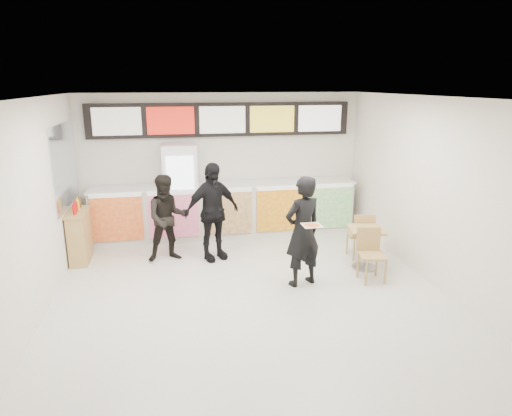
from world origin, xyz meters
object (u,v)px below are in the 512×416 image
object	(u,v)px
customer_mid	(212,212)
cafe_table	(366,241)
drinks_fridge	(181,192)
customer_main	(303,232)
customer_left	(168,218)
service_counter	(226,210)
condiment_ledge	(80,236)

from	to	relation	value
customer_mid	cafe_table	distance (m)	2.80
drinks_fridge	customer_main	size ratio (longest dim) A/B	1.10
drinks_fridge	cafe_table	bearing A→B (deg)	-35.97
customer_main	customer_left	distance (m)	2.60
service_counter	customer_left	distance (m)	1.72
drinks_fridge	cafe_table	size ratio (longest dim) A/B	1.29
customer_mid	service_counter	bearing A→B (deg)	50.57
drinks_fridge	condiment_ledge	bearing A→B (deg)	-153.76
drinks_fridge	condiment_ledge	size ratio (longest dim) A/B	1.76
condiment_ledge	drinks_fridge	bearing A→B (deg)	26.24
service_counter	customer_mid	distance (m)	1.39
service_counter	drinks_fridge	bearing A→B (deg)	179.01
customer_main	customer_mid	xyz separation A→B (m)	(-1.31, 1.40, 0.01)
customer_main	cafe_table	size ratio (longest dim) A/B	1.17
drinks_fridge	customer_mid	world-z (taller)	drinks_fridge
customer_main	customer_mid	distance (m)	1.92
cafe_table	customer_main	bearing A→B (deg)	-149.24
customer_left	cafe_table	bearing A→B (deg)	-25.20
service_counter	customer_mid	bearing A→B (deg)	-107.67
customer_left	cafe_table	distance (m)	3.59
condiment_ledge	cafe_table	bearing A→B (deg)	-14.97
cafe_table	condiment_ledge	world-z (taller)	condiment_ledge
service_counter	customer_left	world-z (taller)	customer_left
service_counter	drinks_fridge	world-z (taller)	drinks_fridge
drinks_fridge	customer_mid	xyz separation A→B (m)	(0.53, -1.30, -0.09)
customer_main	customer_left	bearing A→B (deg)	-55.32
customer_mid	customer_main	bearing A→B (deg)	-68.71
customer_left	cafe_table	xyz separation A→B (m)	(3.41, -1.07, -0.29)
cafe_table	condiment_ledge	xyz separation A→B (m)	(-5.01, 1.34, -0.03)
customer_left	cafe_table	size ratio (longest dim) A/B	1.04
customer_mid	cafe_table	bearing A→B (deg)	-42.17
cafe_table	drinks_fridge	bearing A→B (deg)	156.33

